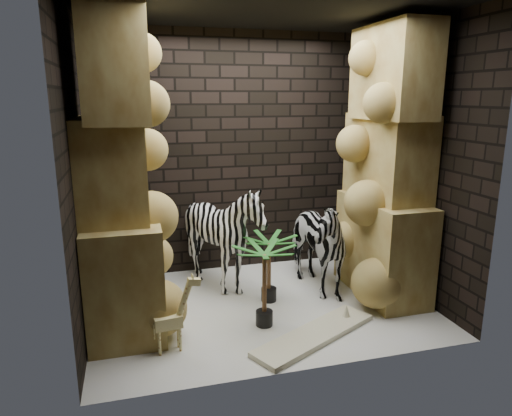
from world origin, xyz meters
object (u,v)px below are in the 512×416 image
object	(u,v)px
palm_back	(264,286)
giraffe_toy	(168,314)
palm_front	(269,268)
zebra_right	(311,234)
zebra_left	(224,242)
surfboard	(315,335)

from	to	relation	value
palm_back	giraffe_toy	bearing A→B (deg)	-165.80
palm_front	palm_back	size ratio (longest dim) A/B	0.91
giraffe_toy	palm_front	world-z (taller)	palm_front
zebra_right	palm_back	world-z (taller)	zebra_right
zebra_right	zebra_left	size ratio (longest dim) A/B	1.03
zebra_right	zebra_left	xyz separation A→B (m)	(-0.97, 0.24, -0.08)
giraffe_toy	surfboard	bearing A→B (deg)	-12.51
palm_back	surfboard	bearing A→B (deg)	-42.30
zebra_left	palm_back	world-z (taller)	zebra_left
palm_front	surfboard	size ratio (longest dim) A/B	0.55
zebra_left	palm_back	xyz separation A→B (m)	(0.21, -0.95, -0.17)
palm_back	surfboard	distance (m)	0.66
palm_front	palm_back	bearing A→B (deg)	-111.35
zebra_left	surfboard	world-z (taller)	zebra_left
giraffe_toy	palm_back	distance (m)	0.98
zebra_right	palm_back	bearing A→B (deg)	-144.17
surfboard	giraffe_toy	bearing A→B (deg)	147.72
palm_back	surfboard	xyz separation A→B (m)	(0.39, -0.36, -0.39)
palm_front	surfboard	xyz separation A→B (m)	(0.19, -0.88, -0.36)
zebra_left	giraffe_toy	distance (m)	1.42
palm_front	palm_back	xyz separation A→B (m)	(-0.21, -0.53, 0.04)
zebra_right	palm_front	distance (m)	0.65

